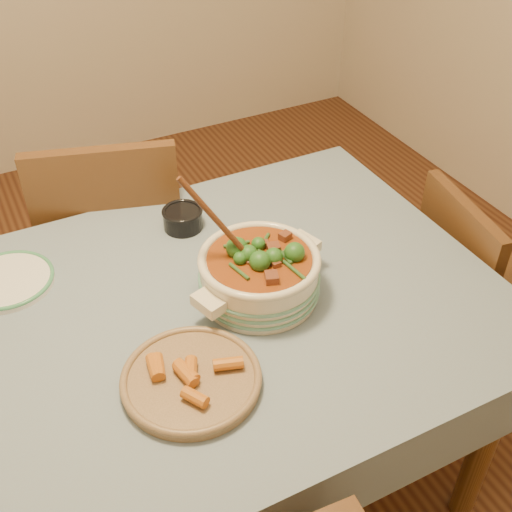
{
  "coord_description": "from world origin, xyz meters",
  "views": [
    {
      "loc": [
        -0.31,
        -1.09,
        1.85
      ],
      "look_at": [
        0.25,
        0.01,
        0.86
      ],
      "focal_mm": 45.0,
      "sensor_mm": 36.0,
      "label": 1
    }
  ],
  "objects": [
    {
      "name": "chair_right",
      "position": [
        1.0,
        -0.03,
        0.47
      ],
      "size": [
        0.45,
        0.45,
        0.83
      ],
      "rotation": [
        0.0,
        0.0,
        1.4
      ],
      "color": "brown",
      "rests_on": "floor"
    },
    {
      "name": "fried_plate",
      "position": [
        -0.02,
        -0.21,
        0.78
      ],
      "size": [
        0.38,
        0.38,
        0.05
      ],
      "rotation": [
        0.0,
        0.0,
        -0.3
      ],
      "color": "#9C7956",
      "rests_on": "dining_table"
    },
    {
      "name": "stew_casserole",
      "position": [
        0.24,
        -0.01,
        0.83
      ],
      "size": [
        0.38,
        0.37,
        0.36
      ],
      "rotation": [
        0.0,
        0.0,
        0.3
      ],
      "color": "beige",
      "rests_on": "dining_table"
    },
    {
      "name": "condiment_bowl",
      "position": [
        0.18,
        0.34,
        0.79
      ],
      "size": [
        0.15,
        0.15,
        0.06
      ],
      "rotation": [
        0.0,
        0.0,
        0.37
      ],
      "color": "black",
      "rests_on": "dining_table"
    },
    {
      "name": "chair_far",
      "position": [
        0.04,
        0.65,
        0.54
      ],
      "size": [
        0.55,
        0.55,
        0.95
      ],
      "rotation": [
        0.0,
        0.0,
        2.86
      ],
      "color": "brown",
      "rests_on": "floor"
    },
    {
      "name": "floor",
      "position": [
        0.0,
        0.0,
        0.0
      ],
      "size": [
        4.5,
        4.5,
        0.0
      ],
      "primitive_type": "plane",
      "color": "#401F12",
      "rests_on": "ground"
    },
    {
      "name": "dining_table",
      "position": [
        0.0,
        0.0,
        0.66
      ],
      "size": [
        1.68,
        1.08,
        0.76
      ],
      "color": "brown",
      "rests_on": "floor"
    },
    {
      "name": "white_plate",
      "position": [
        -0.32,
        0.31,
        0.77
      ],
      "size": [
        0.25,
        0.25,
        0.02
      ],
      "rotation": [
        0.0,
        0.0,
        -0.08
      ],
      "color": "white",
      "rests_on": "dining_table"
    }
  ]
}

